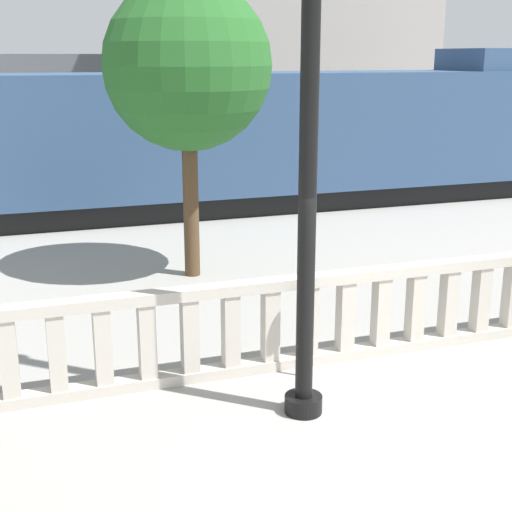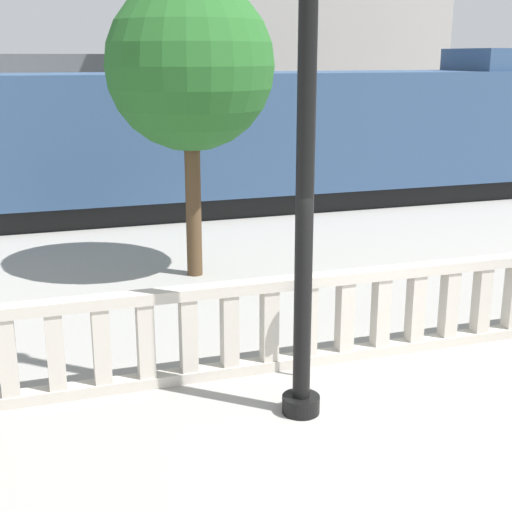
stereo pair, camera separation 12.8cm
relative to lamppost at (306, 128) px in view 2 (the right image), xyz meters
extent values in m
plane|color=gray|center=(1.09, -1.34, -3.22)|extent=(160.00, 160.00, 0.00)
cube|color=#BCB5A8|center=(1.09, 1.21, -3.15)|extent=(12.59, 0.24, 0.14)
cube|color=#BCB5A8|center=(1.09, 1.21, -2.07)|extent=(12.59, 0.24, 0.14)
cube|color=#BCB5A8|center=(-3.14, 1.21, -2.61)|extent=(0.20, 0.20, 0.94)
cube|color=#BCB5A8|center=(-2.61, 1.21, -2.61)|extent=(0.20, 0.20, 0.94)
cube|color=#BCB5A8|center=(-2.08, 1.21, -2.61)|extent=(0.20, 0.20, 0.94)
cube|color=#BCB5A8|center=(-1.55, 1.21, -2.61)|extent=(0.20, 0.20, 0.94)
cube|color=#BCB5A8|center=(-1.02, 1.21, -2.61)|extent=(0.20, 0.20, 0.94)
cube|color=#BCB5A8|center=(-0.49, 1.21, -2.61)|extent=(0.20, 0.20, 0.94)
cube|color=#BCB5A8|center=(0.04, 1.21, -2.61)|extent=(0.20, 0.20, 0.94)
cube|color=#BCB5A8|center=(0.56, 1.21, -2.61)|extent=(0.20, 0.20, 0.94)
cube|color=#BCB5A8|center=(1.09, 1.21, -2.61)|extent=(0.20, 0.20, 0.94)
cube|color=#BCB5A8|center=(1.62, 1.21, -2.61)|extent=(0.20, 0.20, 0.94)
cube|color=#BCB5A8|center=(2.15, 1.21, -2.61)|extent=(0.20, 0.20, 0.94)
cube|color=#BCB5A8|center=(2.68, 1.21, -2.61)|extent=(0.20, 0.20, 0.94)
cube|color=#BCB5A8|center=(3.21, 1.21, -2.61)|extent=(0.20, 0.20, 0.94)
cylinder|color=black|center=(0.00, 0.00, -3.12)|extent=(0.43, 0.43, 0.20)
cylinder|color=black|center=(0.00, 0.00, -0.02)|extent=(0.20, 0.20, 5.99)
cylinder|color=#99999E|center=(0.37, 0.87, -2.71)|extent=(0.04, 0.04, 1.02)
cylinder|color=#4C4C51|center=(0.37, 0.87, -2.11)|extent=(0.18, 0.18, 0.16)
sphere|color=#B2B7BC|center=(0.37, 0.87, -1.99)|extent=(0.15, 0.15, 0.15)
cube|color=black|center=(-1.85, 10.90, -2.94)|extent=(27.40, 2.13, 0.55)
cube|color=navy|center=(-1.85, 10.90, -1.18)|extent=(27.96, 2.66, 2.97)
cube|color=navy|center=(10.63, 10.90, 0.60)|extent=(3.00, 2.39, 0.60)
cube|color=black|center=(4.34, 27.36, -2.94)|extent=(17.73, 2.26, 0.55)
cube|color=#4C5156|center=(4.34, 27.36, -0.95)|extent=(18.09, 2.83, 3.44)
cube|color=#4C5156|center=(12.03, 27.36, 1.08)|extent=(2.71, 2.54, 0.60)
cylinder|color=#4C3823|center=(0.09, 5.57, -1.89)|extent=(0.28, 0.28, 2.66)
sphere|color=#235B23|center=(0.09, 5.57, 0.55)|extent=(2.93, 2.93, 2.93)
camera|label=1|loc=(-2.90, -6.79, 0.71)|focal=50.00mm
camera|label=2|loc=(-2.78, -6.83, 0.71)|focal=50.00mm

